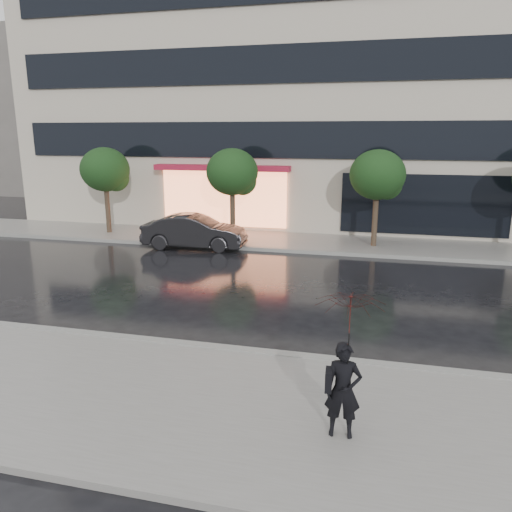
% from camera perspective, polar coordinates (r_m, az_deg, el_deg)
% --- Properties ---
extents(ground, '(120.00, 120.00, 0.00)m').
position_cam_1_polar(ground, '(11.87, -2.48, -8.96)').
color(ground, black).
rests_on(ground, ground).
extents(sidewalk_near, '(60.00, 4.50, 0.12)m').
position_cam_1_polar(sidewalk_near, '(9.10, -8.48, -16.27)').
color(sidewalk_near, slate).
rests_on(sidewalk_near, ground).
extents(sidewalk_far, '(60.00, 3.50, 0.12)m').
position_cam_1_polar(sidewalk_far, '(21.46, 5.24, 1.60)').
color(sidewalk_far, slate).
rests_on(sidewalk_far, ground).
extents(curb_near, '(60.00, 0.25, 0.14)m').
position_cam_1_polar(curb_near, '(10.97, -3.97, -10.59)').
color(curb_near, gray).
rests_on(curb_near, ground).
extents(curb_far, '(60.00, 0.25, 0.14)m').
position_cam_1_polar(curb_far, '(19.77, 4.46, 0.58)').
color(curb_far, gray).
rests_on(curb_far, ground).
extents(office_building, '(30.00, 12.76, 18.00)m').
position_cam_1_polar(office_building, '(28.96, 8.20, 22.49)').
color(office_building, '#B3A898').
rests_on(office_building, ground).
extents(tree_far_west, '(2.20, 2.20, 3.99)m').
position_cam_1_polar(tree_far_west, '(23.86, -16.71, 9.27)').
color(tree_far_west, '#33261C').
rests_on(tree_far_west, ground).
extents(tree_mid_west, '(2.20, 2.20, 3.99)m').
position_cam_1_polar(tree_mid_west, '(21.46, -2.56, 9.38)').
color(tree_mid_west, '#33261C').
rests_on(tree_mid_west, ground).
extents(tree_mid_east, '(2.20, 2.20, 3.99)m').
position_cam_1_polar(tree_mid_east, '(20.59, 13.87, 8.80)').
color(tree_mid_east, '#33261C').
rests_on(tree_mid_east, ground).
extents(parked_car, '(4.27, 1.71, 1.38)m').
position_cam_1_polar(parked_car, '(20.51, -7.05, 2.78)').
color(parked_car, black).
rests_on(parked_car, ground).
extents(pedestrian_with_umbrella, '(1.08, 1.09, 2.27)m').
position_cam_1_polar(pedestrian_with_umbrella, '(7.48, 10.47, -9.40)').
color(pedestrian_with_umbrella, black).
rests_on(pedestrian_with_umbrella, sidewalk_near).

